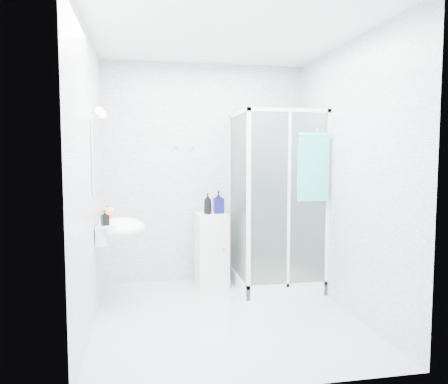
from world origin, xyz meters
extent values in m
cube|color=silver|center=(0.00, 0.00, 1.30)|extent=(2.40, 2.60, 2.60)
cube|color=#BBBDC0|center=(0.00, 0.00, 0.00)|extent=(2.40, 2.60, 0.01)
cube|color=white|center=(0.00, 0.00, 2.60)|extent=(2.40, 2.60, 0.01)
cube|color=white|center=(0.75, 0.85, 0.06)|extent=(0.90, 0.90, 0.12)
cube|color=white|center=(0.32, 0.85, 1.98)|extent=(0.04, 0.90, 0.04)
cube|color=white|center=(0.75, 0.42, 1.98)|extent=(0.90, 0.04, 0.04)
cube|color=white|center=(0.32, 0.42, 1.00)|extent=(0.04, 0.04, 2.00)
cube|color=white|center=(0.31, 0.85, 1.04)|extent=(0.02, 0.82, 1.84)
cube|color=white|center=(0.75, 0.41, 1.04)|extent=(0.82, 0.02, 1.84)
cube|color=white|center=(0.75, 0.42, 1.04)|extent=(0.03, 0.04, 1.84)
cylinder|color=silver|center=(0.75, 1.24, 1.35)|extent=(0.02, 0.02, 1.00)
cylinder|color=silver|center=(0.75, 1.21, 1.82)|extent=(0.09, 0.05, 0.09)
cylinder|color=silver|center=(0.80, 1.27, 1.05)|extent=(0.12, 0.04, 0.12)
cylinder|color=silver|center=(1.03, 0.38, 1.78)|extent=(0.03, 0.05, 0.03)
cube|color=white|center=(-1.14, 0.45, 0.75)|extent=(0.10, 0.40, 0.18)
ellipsoid|color=white|center=(-0.96, 0.45, 0.80)|extent=(0.46, 0.56, 0.20)
cube|color=white|center=(-1.08, 0.45, 0.85)|extent=(0.16, 0.50, 0.02)
cylinder|color=silver|center=(-1.14, 0.45, 0.93)|extent=(0.04, 0.04, 0.16)
cylinder|color=silver|center=(-1.09, 0.45, 0.99)|extent=(0.12, 0.02, 0.02)
cube|color=white|center=(-1.19, 0.45, 1.50)|extent=(0.02, 0.60, 0.70)
cylinder|color=silver|center=(-1.17, 0.29, 1.92)|extent=(0.05, 0.04, 0.04)
sphere|color=white|center=(-1.13, 0.29, 1.92)|extent=(0.08, 0.08, 0.08)
cylinder|color=silver|center=(-1.17, 0.61, 1.92)|extent=(0.05, 0.04, 0.04)
sphere|color=white|center=(-1.13, 0.61, 1.92)|extent=(0.08, 0.08, 0.08)
cylinder|color=silver|center=(-0.35, 1.27, 1.62)|extent=(0.02, 0.04, 0.02)
sphere|color=silver|center=(-0.35, 1.25, 1.62)|extent=(0.03, 0.03, 0.03)
cylinder|color=silver|center=(-0.15, 1.27, 1.62)|extent=(0.02, 0.04, 0.02)
sphere|color=silver|center=(-0.15, 1.25, 1.62)|extent=(0.03, 0.03, 0.03)
cube|color=white|center=(0.03, 1.03, 0.42)|extent=(0.37, 0.37, 0.85)
cube|color=white|center=(0.03, 0.86, 0.42)|extent=(0.31, 0.03, 0.72)
sphere|color=orange|center=(0.15, 0.85, 0.47)|extent=(0.03, 0.03, 0.03)
cube|color=#31BAA7|center=(0.99, 0.36, 1.38)|extent=(0.33, 0.04, 0.68)
cylinder|color=#31BAA7|center=(0.99, 0.36, 1.72)|extent=(0.33, 0.05, 0.05)
imported|color=black|center=(-0.02, 0.98, 0.97)|extent=(0.11, 0.11, 0.24)
imported|color=#0B0C44|center=(0.11, 1.02, 0.98)|extent=(0.12, 0.12, 0.26)
imported|color=#FC5B1D|center=(-1.10, 0.59, 0.94)|extent=(0.14, 0.14, 0.15)
imported|color=black|center=(-1.10, 0.26, 0.93)|extent=(0.09, 0.09, 0.14)
camera|label=1|loc=(-0.76, -3.91, 1.52)|focal=35.00mm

